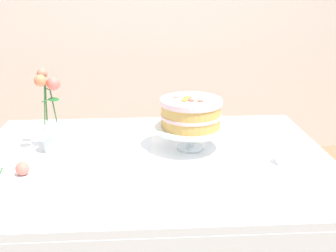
% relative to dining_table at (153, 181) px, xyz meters
% --- Properties ---
extents(dining_table, '(1.40, 1.00, 0.74)m').
position_rel_dining_table_xyz_m(dining_table, '(0.00, 0.00, 0.00)').
color(dining_table, white).
rests_on(dining_table, ground).
extents(linen_napkin, '(0.33, 0.33, 0.00)m').
position_rel_dining_table_xyz_m(linen_napkin, '(0.16, 0.09, 0.09)').
color(linen_napkin, white).
rests_on(linen_napkin, dining_table).
extents(cake_stand, '(0.29, 0.29, 0.10)m').
position_rel_dining_table_xyz_m(cake_stand, '(0.16, 0.09, 0.17)').
color(cake_stand, silver).
rests_on(cake_stand, linen_napkin).
extents(layer_cake, '(0.25, 0.25, 0.12)m').
position_rel_dining_table_xyz_m(layer_cake, '(0.16, 0.09, 0.25)').
color(layer_cake, tan).
rests_on(layer_cake, cake_stand).
extents(flower_vase, '(0.10, 0.10, 0.33)m').
position_rel_dining_table_xyz_m(flower_vase, '(-0.40, 0.11, 0.23)').
color(flower_vase, silver).
rests_on(flower_vase, dining_table).
extents(teacup, '(0.13, 0.13, 0.06)m').
position_rel_dining_table_xyz_m(teacup, '(0.49, -0.08, 0.11)').
color(teacup, white).
rests_on(teacup, dining_table).
extents(fallen_rose, '(0.12, 0.14, 0.05)m').
position_rel_dining_table_xyz_m(fallen_rose, '(-0.46, -0.10, 0.12)').
color(fallen_rose, '#2D6028').
rests_on(fallen_rose, dining_table).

